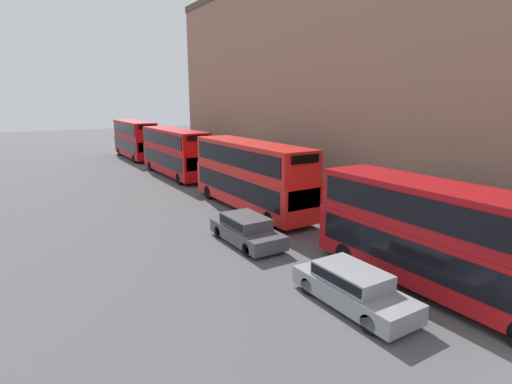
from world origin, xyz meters
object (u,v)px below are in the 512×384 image
Objects in this scene: bus_third_in_queue at (174,150)px; bus_trailing at (135,138)px; bus_leading at (442,235)px; pedestrian at (179,157)px; bus_second_in_queue at (251,173)px; car_dark_sedan at (353,286)px; car_hatchback at (246,229)px.

bus_trailing is (-0.00, 13.52, 0.05)m from bus_third_in_queue.
bus_leading reaches higher than pedestrian.
bus_second_in_queue is 2.40× the size of car_dark_sedan.
car_hatchback is (-3.40, -5.27, -1.68)m from bus_second_in_queue.
bus_leading is at bearing -15.61° from car_dark_sedan.
bus_third_in_queue reaches higher than bus_leading.
bus_second_in_queue is at bearing -90.00° from bus_third_in_queue.
bus_trailing is at bearing 90.00° from bus_third_in_queue.
bus_third_in_queue reaches higher than car_dark_sedan.
pedestrian is (6.34, 33.09, 0.02)m from car_dark_sedan.
bus_second_in_queue is at bearing -98.15° from pedestrian.
car_hatchback is at bearing 90.00° from car_dark_sedan.
pedestrian is at bearing 79.16° from car_dark_sedan.
car_dark_sedan is at bearing -97.33° from bus_third_in_queue.
pedestrian is (2.94, 34.04, -1.51)m from bus_leading.
car_hatchback is 26.54m from pedestrian.
car_hatchback is at bearing -95.95° from bus_trailing.
car_dark_sedan is 1.02× the size of car_hatchback.
car_hatchback is at bearing -103.81° from pedestrian.
car_hatchback is (-3.40, -32.63, -1.72)m from bus_trailing.
bus_trailing is (-0.00, 40.90, 0.21)m from bus_leading.
bus_third_in_queue is 6.92× the size of pedestrian.
bus_trailing is 2.23× the size of car_dark_sedan.
bus_trailing reaches higher than pedestrian.
car_dark_sedan is 33.69m from pedestrian.
pedestrian is (2.94, 6.66, -1.66)m from bus_third_in_queue.
car_dark_sedan is at bearing -94.86° from bus_trailing.
bus_leading is at bearing -67.64° from car_hatchback.
car_hatchback reaches higher than car_dark_sedan.
bus_third_in_queue is 19.48m from car_hatchback.
car_dark_sedan is at bearing -105.11° from bus_second_in_queue.
car_dark_sedan is 2.88× the size of pedestrian.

